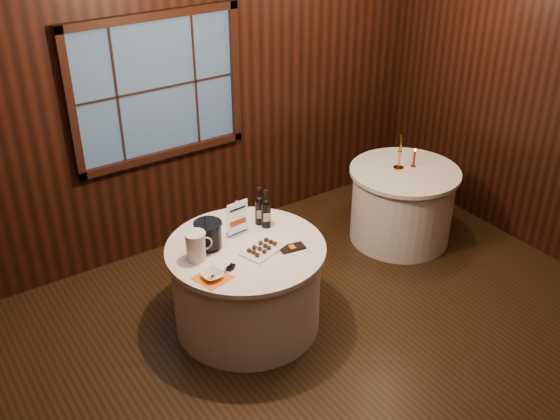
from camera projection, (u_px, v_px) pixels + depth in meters
ground at (318, 395)px, 4.84m from camera, size 6.00×6.00×0.00m
back_wall at (157, 99)px, 5.86m from camera, size 6.00×0.10×3.00m
main_table at (247, 286)px, 5.36m from camera, size 1.28×1.28×0.77m
side_table at (402, 204)px, 6.55m from camera, size 1.08×1.08×0.77m
sign_stand at (237, 223)px, 5.28m from camera, size 0.19×0.10×0.31m
port_bottle_left at (260, 208)px, 5.41m from camera, size 0.08×0.09×0.34m
port_bottle_right at (266, 211)px, 5.37m from camera, size 0.08×0.09×0.34m
ice_bucket at (208, 235)px, 5.10m from camera, size 0.22×0.22×0.23m
chocolate_plate at (262, 249)px, 5.11m from camera, size 0.37×0.30×0.05m
chocolate_box at (292, 248)px, 5.14m from camera, size 0.21×0.13×0.02m
grape_bunch at (232, 267)px, 4.89m from camera, size 0.15×0.09×0.03m
glass_pitcher at (196, 246)px, 4.96m from camera, size 0.22×0.17×0.24m
orange_napkin at (213, 278)px, 4.80m from camera, size 0.28×0.28×0.00m
cracker_bowl at (212, 275)px, 4.79m from camera, size 0.16×0.16×0.04m
brass_candlestick at (400, 156)px, 6.32m from camera, size 0.10×0.10×0.37m
red_candle at (414, 160)px, 6.38m from camera, size 0.05×0.05×0.19m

